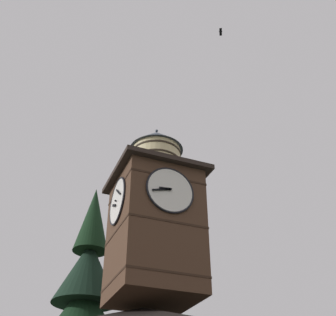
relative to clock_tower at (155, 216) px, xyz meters
name	(u,v)px	position (x,y,z in m)	size (l,w,h in m)	color
clock_tower	(155,216)	(0.00, 0.00, 0.00)	(4.53, 4.53, 9.56)	#4C3323
moon	(182,302)	(-15.01, -30.61, 5.43)	(2.10, 2.10, 2.10)	silver
flying_bird_high	(221,31)	(-2.40, 3.87, 10.44)	(0.38, 0.53, 0.12)	black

